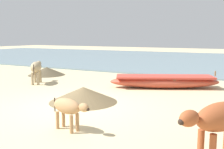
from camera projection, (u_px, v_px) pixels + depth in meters
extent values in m
plane|color=#CCB789|center=(72.00, 107.00, 7.96)|extent=(80.00, 80.00, 0.00)
cube|color=slate|center=(193.00, 60.00, 22.83)|extent=(60.00, 20.00, 0.08)
ellipsoid|color=#B74733|center=(164.00, 82.00, 10.80)|extent=(4.34, 2.80, 0.49)
cube|color=#CC3F33|center=(164.00, 77.00, 10.77)|extent=(3.87, 2.55, 0.07)
cube|color=olive|center=(173.00, 79.00, 10.77)|extent=(0.48, 0.82, 0.04)
cylinder|color=olive|center=(215.00, 74.00, 10.67)|extent=(0.06, 0.06, 0.20)
ellipsoid|color=tan|center=(36.00, 67.00, 11.68)|extent=(0.95, 1.12, 0.47)
ellipsoid|color=tan|center=(39.00, 64.00, 12.36)|extent=(0.37, 0.41, 0.25)
sphere|color=#2D2119|center=(39.00, 64.00, 12.52)|extent=(0.13, 0.13, 0.10)
cylinder|color=tan|center=(35.00, 77.00, 12.04)|extent=(0.11, 0.11, 0.53)
cylinder|color=tan|center=(40.00, 77.00, 12.06)|extent=(0.11, 0.11, 0.53)
cylinder|color=tan|center=(32.00, 79.00, 11.42)|extent=(0.11, 0.11, 0.53)
cylinder|color=tan|center=(38.00, 79.00, 11.45)|extent=(0.11, 0.11, 0.53)
cylinder|color=#2D2119|center=(34.00, 70.00, 11.13)|extent=(0.03, 0.03, 0.44)
ellipsoid|color=tan|center=(67.00, 106.00, 5.91)|extent=(0.84, 0.46, 0.35)
ellipsoid|color=tan|center=(84.00, 107.00, 5.57)|extent=(0.28, 0.21, 0.19)
sphere|color=#2D2119|center=(88.00, 109.00, 5.51)|extent=(0.08, 0.08, 0.07)
cylinder|color=tan|center=(77.00, 122.00, 5.88)|extent=(0.08, 0.08, 0.40)
cylinder|color=tan|center=(71.00, 124.00, 5.75)|extent=(0.08, 0.08, 0.40)
cylinder|color=tan|center=(63.00, 118.00, 6.17)|extent=(0.08, 0.08, 0.40)
cylinder|color=tan|center=(57.00, 120.00, 6.04)|extent=(0.08, 0.08, 0.40)
cylinder|color=#2D2119|center=(55.00, 105.00, 6.18)|extent=(0.03, 0.03, 0.32)
ellipsoid|color=#9E4C28|center=(222.00, 116.00, 4.42)|extent=(0.97, 1.17, 0.48)
ellipsoid|color=#9E4C28|center=(189.00, 118.00, 4.06)|extent=(0.38, 0.42, 0.26)
sphere|color=#2D2119|center=(181.00, 122.00, 3.98)|extent=(0.14, 0.14, 0.10)
cylinder|color=#9E4C28|center=(201.00, 146.00, 4.44)|extent=(0.11, 0.11, 0.55)
cone|color=brown|center=(47.00, 71.00, 14.35)|extent=(2.73, 2.73, 0.43)
cone|color=brown|center=(83.00, 94.00, 8.49)|extent=(2.65, 2.65, 0.48)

